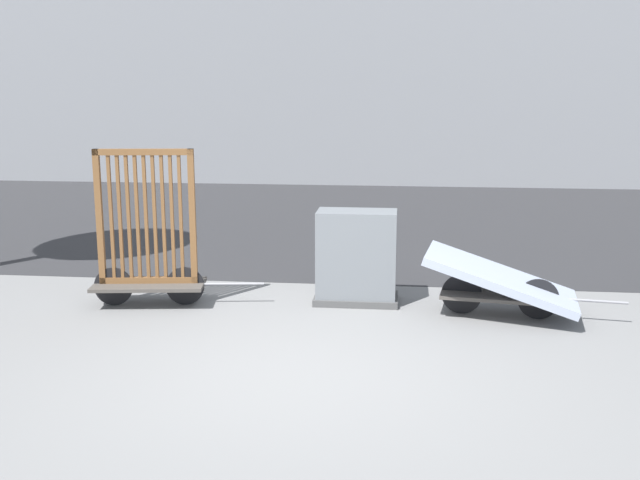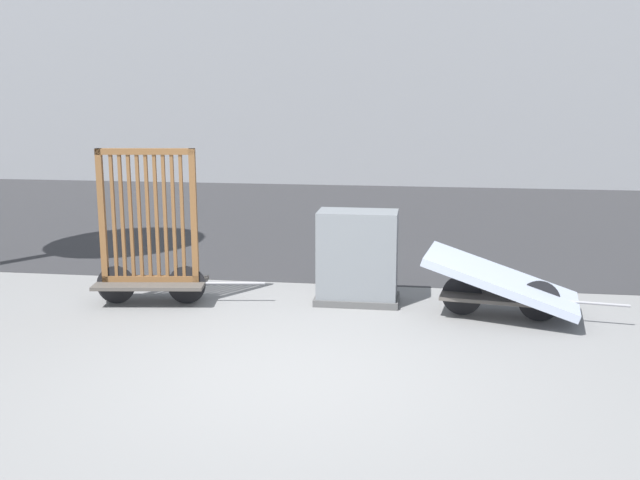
{
  "view_description": "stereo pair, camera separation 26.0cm",
  "coord_description": "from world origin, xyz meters",
  "views": [
    {
      "loc": [
        0.9,
        -6.23,
        2.51
      ],
      "look_at": [
        0.0,
        1.94,
        0.82
      ],
      "focal_mm": 42.0,
      "sensor_mm": 36.0,
      "label": 1
    },
    {
      "loc": [
        1.16,
        -6.2,
        2.51
      ],
      "look_at": [
        0.0,
        1.94,
        0.82
      ],
      "focal_mm": 42.0,
      "sensor_mm": 36.0,
      "label": 2
    }
  ],
  "objects": [
    {
      "name": "bike_cart_with_mattress",
      "position": [
        2.01,
        1.94,
        0.39
      ],
      "size": [
        2.21,
        1.18,
        0.73
      ],
      "rotation": [
        0.0,
        0.0,
        -0.14
      ],
      "color": "#4C4742",
      "rests_on": "ground_plane"
    },
    {
      "name": "road_strip",
      "position": [
        0.0,
        8.04,
        0.0
      ],
      "size": [
        56.0,
        9.89,
        0.01
      ],
      "color": "#2D2D30",
      "rests_on": "ground_plane"
    },
    {
      "name": "ground_plane",
      "position": [
        0.0,
        0.0,
        0.0
      ],
      "size": [
        60.0,
        60.0,
        0.0
      ],
      "primitive_type": "plane",
      "color": "slate"
    },
    {
      "name": "bike_cart_with_bedframe",
      "position": [
        -2.0,
        1.94,
        0.66
      ],
      "size": [
        2.0,
        0.75,
        1.82
      ],
      "rotation": [
        0.0,
        0.0,
        0.14
      ],
      "color": "#4C4742",
      "rests_on": "ground_plane"
    },
    {
      "name": "utility_cabinet",
      "position": [
        0.39,
        2.32,
        0.51
      ],
      "size": [
        0.98,
        0.56,
        1.1
      ],
      "color": "#4C4C4C",
      "rests_on": "ground_plane"
    }
  ]
}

